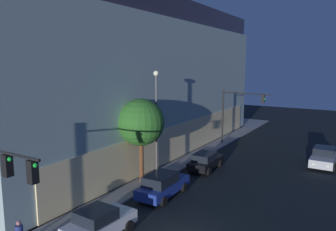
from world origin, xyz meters
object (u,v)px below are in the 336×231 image
(modern_building, at_px, (78,77))
(traffic_light_far_corner, at_px, (237,107))
(sidewalk_tree, at_px, (141,123))
(car_silver, at_px, (324,157))
(car_black, at_px, (205,161))
(street_lamp_sidewalk, at_px, (156,113))
(car_blue, at_px, (162,185))
(car_white, at_px, (99,223))

(modern_building, distance_m, traffic_light_far_corner, 19.51)
(sidewalk_tree, bearing_deg, car_silver, -43.46)
(traffic_light_far_corner, distance_m, car_black, 10.65)
(sidewalk_tree, bearing_deg, car_black, -27.02)
(traffic_light_far_corner, relative_size, street_lamp_sidewalk, 0.72)
(car_silver, bearing_deg, traffic_light_far_corner, 71.26)
(sidewalk_tree, relative_size, car_blue, 1.41)
(modern_building, relative_size, sidewalk_tree, 5.83)
(modern_building, distance_m, sidewalk_tree, 17.86)
(car_blue, bearing_deg, car_black, -1.01)
(car_silver, bearing_deg, car_white, 156.07)
(car_white, bearing_deg, modern_building, 48.99)
(traffic_light_far_corner, height_order, car_black, traffic_light_far_corner)
(car_silver, bearing_deg, street_lamp_sidewalk, 134.75)
(modern_building, xyz_separation_m, car_black, (-2.59, -18.46, -6.98))
(modern_building, relative_size, street_lamp_sidewalk, 4.42)
(modern_building, distance_m, car_blue, 21.81)
(traffic_light_far_corner, distance_m, car_silver, 10.74)
(modern_building, relative_size, car_silver, 8.82)
(sidewalk_tree, height_order, car_silver, sidewalk_tree)
(car_blue, relative_size, car_silver, 1.07)
(street_lamp_sidewalk, bearing_deg, car_silver, -45.25)
(car_black, bearing_deg, car_blue, 178.99)
(street_lamp_sidewalk, bearing_deg, car_blue, -139.53)
(car_blue, bearing_deg, traffic_light_far_corner, 2.02)
(traffic_light_far_corner, relative_size, car_black, 1.45)
(sidewalk_tree, relative_size, car_silver, 1.51)
(street_lamp_sidewalk, distance_m, car_blue, 5.79)
(modern_building, xyz_separation_m, car_silver, (4.14, -27.32, -6.95))
(modern_building, distance_m, car_silver, 28.50)
(sidewalk_tree, height_order, car_white, sidewalk_tree)
(modern_building, relative_size, traffic_light_far_corner, 6.10)
(car_silver, bearing_deg, car_black, 127.22)
(sidewalk_tree, distance_m, car_silver, 17.56)
(car_white, relative_size, car_black, 0.94)
(sidewalk_tree, distance_m, car_black, 7.56)
(traffic_light_far_corner, bearing_deg, car_black, -175.87)
(street_lamp_sidewalk, distance_m, car_black, 6.84)
(traffic_light_far_corner, xyz_separation_m, sidewalk_tree, (-15.65, 2.17, 0.44))
(street_lamp_sidewalk, relative_size, sidewalk_tree, 1.32)
(car_black, relative_size, car_silver, 1.00)
(car_blue, xyz_separation_m, car_silver, (13.68, -8.98, -0.00))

